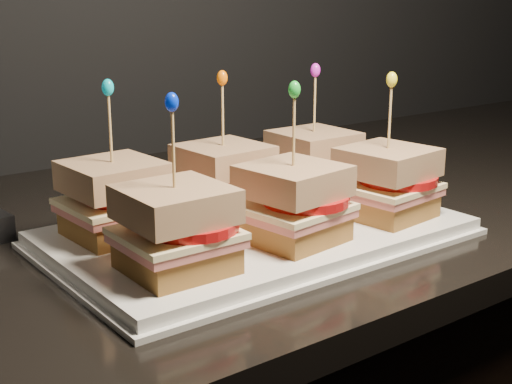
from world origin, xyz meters
TOP-DOWN VIEW (x-y plane):
  - granite_slab at (-0.13, 1.67)m, footprint 2.39×0.68m
  - platter at (-0.20, 1.54)m, footprint 0.43×0.26m
  - platter_rim at (-0.20, 1.54)m, footprint 0.44×0.28m
  - sandwich_0_bread_bot at (-0.34, 1.61)m, footprint 0.09×0.09m
  - sandwich_0_ham at (-0.34, 1.61)m, footprint 0.10×0.10m
  - sandwich_0_cheese at (-0.34, 1.61)m, footprint 0.10×0.10m
  - sandwich_0_tomato at (-0.33, 1.60)m, footprint 0.09×0.09m
  - sandwich_0_bread_top at (-0.34, 1.61)m, footprint 0.09×0.09m
  - sandwich_0_pick at (-0.34, 1.61)m, footprint 0.00×0.00m
  - sandwich_0_frill at (-0.34, 1.61)m, footprint 0.01×0.01m
  - sandwich_1_bread_bot at (-0.20, 1.61)m, footprint 0.09×0.09m
  - sandwich_1_ham at (-0.20, 1.61)m, footprint 0.10×0.10m
  - sandwich_1_cheese at (-0.20, 1.61)m, footprint 0.10×0.10m
  - sandwich_1_tomato at (-0.19, 1.60)m, footprint 0.09×0.09m
  - sandwich_1_bread_top at (-0.20, 1.61)m, footprint 0.09×0.09m
  - sandwich_1_pick at (-0.20, 1.61)m, footprint 0.00×0.00m
  - sandwich_1_frill at (-0.20, 1.61)m, footprint 0.01×0.01m
  - sandwich_2_bread_bot at (-0.07, 1.61)m, footprint 0.09×0.09m
  - sandwich_2_ham at (-0.07, 1.61)m, footprint 0.10×0.09m
  - sandwich_2_cheese at (-0.07, 1.61)m, footprint 0.10×0.10m
  - sandwich_2_tomato at (-0.06, 1.60)m, footprint 0.09×0.09m
  - sandwich_2_bread_top at (-0.07, 1.61)m, footprint 0.09×0.09m
  - sandwich_2_pick at (-0.07, 1.61)m, footprint 0.00×0.00m
  - sandwich_2_frill at (-0.07, 1.61)m, footprint 0.01×0.01m
  - sandwich_3_bread_bot at (-0.34, 1.48)m, footprint 0.09×0.09m
  - sandwich_3_ham at (-0.34, 1.48)m, footprint 0.10×0.09m
  - sandwich_3_cheese at (-0.34, 1.48)m, footprint 0.10×0.10m
  - sandwich_3_tomato at (-0.33, 1.48)m, footprint 0.09×0.09m
  - sandwich_3_bread_top at (-0.34, 1.48)m, footprint 0.09×0.09m
  - sandwich_3_pick at (-0.34, 1.48)m, footprint 0.00×0.00m
  - sandwich_3_frill at (-0.34, 1.48)m, footprint 0.01×0.01m
  - sandwich_4_bread_bot at (-0.20, 1.48)m, footprint 0.10×0.10m
  - sandwich_4_ham at (-0.20, 1.48)m, footprint 0.11×0.10m
  - sandwich_4_cheese at (-0.20, 1.48)m, footprint 0.11×0.11m
  - sandwich_4_tomato at (-0.19, 1.48)m, footprint 0.09×0.09m
  - sandwich_4_bread_top at (-0.20, 1.48)m, footprint 0.10×0.10m
  - sandwich_4_pick at (-0.20, 1.48)m, footprint 0.00×0.00m
  - sandwich_4_frill at (-0.20, 1.48)m, footprint 0.01×0.01m
  - sandwich_5_bread_bot at (-0.07, 1.48)m, footprint 0.10×0.10m
  - sandwich_5_ham at (-0.07, 1.48)m, footprint 0.11×0.10m
  - sandwich_5_cheese at (-0.07, 1.48)m, footprint 0.11×0.10m
  - sandwich_5_tomato at (-0.06, 1.48)m, footprint 0.09×0.09m
  - sandwich_5_bread_top at (-0.07, 1.48)m, footprint 0.10×0.10m
  - sandwich_5_pick at (-0.07, 1.48)m, footprint 0.00×0.00m
  - sandwich_5_frill at (-0.07, 1.48)m, footprint 0.01×0.01m

SIDE VIEW (x-z plane):
  - granite_slab at x=-0.13m, z-range 0.89..0.93m
  - platter_rim at x=-0.20m, z-range 0.93..0.93m
  - platter at x=-0.20m, z-range 0.93..0.94m
  - sandwich_0_bread_bot at x=-0.34m, z-range 0.94..0.97m
  - sandwich_1_bread_bot at x=-0.20m, z-range 0.94..0.97m
  - sandwich_2_bread_bot at x=-0.07m, z-range 0.94..0.97m
  - sandwich_3_bread_bot at x=-0.34m, z-range 0.94..0.97m
  - sandwich_4_bread_bot at x=-0.20m, z-range 0.94..0.97m
  - sandwich_5_bread_bot at x=-0.07m, z-range 0.94..0.97m
  - sandwich_0_ham at x=-0.34m, z-range 0.97..0.98m
  - sandwich_1_ham at x=-0.20m, z-range 0.97..0.98m
  - sandwich_2_ham at x=-0.07m, z-range 0.97..0.98m
  - sandwich_3_ham at x=-0.34m, z-range 0.97..0.98m
  - sandwich_4_ham at x=-0.20m, z-range 0.97..0.98m
  - sandwich_5_ham at x=-0.07m, z-range 0.97..0.98m
  - sandwich_0_cheese at x=-0.34m, z-range 0.98..0.98m
  - sandwich_1_cheese at x=-0.20m, z-range 0.98..0.98m
  - sandwich_2_cheese at x=-0.07m, z-range 0.98..0.98m
  - sandwich_3_cheese at x=-0.34m, z-range 0.98..0.98m
  - sandwich_4_cheese at x=-0.20m, z-range 0.98..0.98m
  - sandwich_5_cheese at x=-0.07m, z-range 0.98..0.98m
  - sandwich_0_tomato at x=-0.33m, z-range 0.98..0.99m
  - sandwich_1_tomato at x=-0.19m, z-range 0.98..0.99m
  - sandwich_2_tomato at x=-0.06m, z-range 0.98..0.99m
  - sandwich_3_tomato at x=-0.33m, z-range 0.98..0.99m
  - sandwich_4_tomato at x=-0.19m, z-range 0.98..0.99m
  - sandwich_5_tomato at x=-0.06m, z-range 0.98..0.99m
  - sandwich_0_bread_top at x=-0.34m, z-range 0.99..1.02m
  - sandwich_1_bread_top at x=-0.20m, z-range 0.99..1.02m
  - sandwich_2_bread_top at x=-0.07m, z-range 0.99..1.02m
  - sandwich_3_bread_top at x=-0.34m, z-range 0.99..1.02m
  - sandwich_4_bread_top at x=-0.20m, z-range 0.99..1.02m
  - sandwich_5_bread_top at x=-0.07m, z-range 0.99..1.02m
  - sandwich_0_pick at x=-0.34m, z-range 1.01..1.10m
  - sandwich_1_pick at x=-0.20m, z-range 1.01..1.10m
  - sandwich_2_pick at x=-0.07m, z-range 1.01..1.10m
  - sandwich_3_pick at x=-0.34m, z-range 1.01..1.10m
  - sandwich_4_pick at x=-0.20m, z-range 1.01..1.10m
  - sandwich_5_pick at x=-0.07m, z-range 1.01..1.10m
  - sandwich_0_frill at x=-0.34m, z-range 1.09..1.10m
  - sandwich_1_frill at x=-0.20m, z-range 1.09..1.10m
  - sandwich_2_frill at x=-0.07m, z-range 1.09..1.10m
  - sandwich_3_frill at x=-0.34m, z-range 1.09..1.10m
  - sandwich_4_frill at x=-0.20m, z-range 1.09..1.10m
  - sandwich_5_frill at x=-0.07m, z-range 1.09..1.10m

